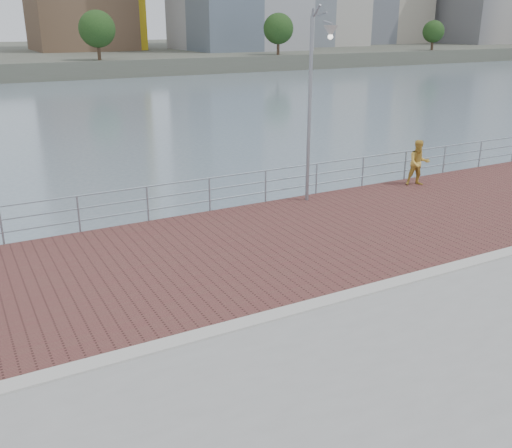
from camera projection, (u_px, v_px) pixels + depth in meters
name	position (u px, v px, depth m)	size (l,w,h in m)	color
water	(299.00, 389.00, 12.77)	(400.00, 400.00, 0.00)	slate
brick_lane	(227.00, 252.00, 15.08)	(40.00, 6.80, 0.02)	brown
curb	(301.00, 308.00, 12.09)	(40.00, 0.40, 0.06)	#B7B5AD
guardrail	(179.00, 195.00, 17.66)	(39.06, 0.06, 1.13)	#8C9EA8
street_lamp	(318.00, 74.00, 17.69)	(0.44, 1.27, 5.97)	gray
bystander	(419.00, 163.00, 20.97)	(0.82, 0.64, 1.68)	gold
shoreline_trees	(17.00, 32.00, 76.25)	(144.46, 5.17, 6.89)	#473323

